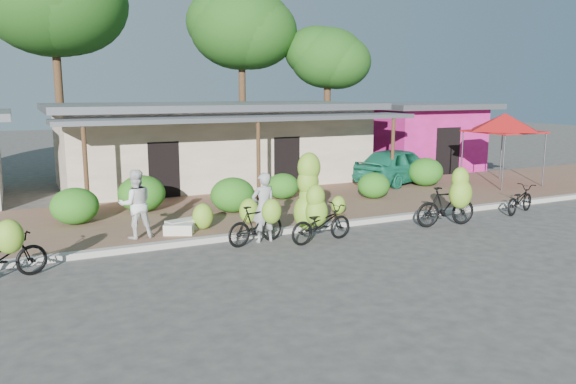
% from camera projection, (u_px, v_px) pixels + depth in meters
% --- Properties ---
extents(ground, '(100.00, 100.00, 0.00)m').
position_uv_depth(ground, '(354.00, 247.00, 14.03)').
color(ground, '#3F3D3B').
rests_on(ground, ground).
extents(sidewalk, '(60.00, 6.00, 0.12)m').
position_uv_depth(sidewalk, '(272.00, 208.00, 18.44)').
color(sidewalk, brown).
rests_on(sidewalk, ground).
extents(curb, '(60.00, 0.25, 0.15)m').
position_uv_depth(curb, '(316.00, 227.00, 15.78)').
color(curb, '#A8A399').
rests_on(curb, ground).
extents(shop_main, '(13.00, 8.50, 3.35)m').
position_uv_depth(shop_main, '(213.00, 143.00, 23.40)').
color(shop_main, beige).
rests_on(shop_main, ground).
extents(shop_pink, '(6.00, 6.00, 3.25)m').
position_uv_depth(shop_pink, '(414.00, 135.00, 27.97)').
color(shop_pink, '#D52088').
rests_on(shop_pink, ground).
extents(tree_center_right, '(5.41, 5.31, 9.17)m').
position_uv_depth(tree_center_right, '(237.00, 26.00, 28.89)').
color(tree_center_right, brown).
rests_on(tree_center_right, ground).
extents(tree_near_right, '(4.11, 3.91, 7.16)m').
position_uv_depth(tree_near_right, '(324.00, 56.00, 29.11)').
color(tree_near_right, brown).
rests_on(tree_near_right, ground).
extents(hedge_0, '(1.34, 1.20, 1.04)m').
position_uv_depth(hedge_0, '(75.00, 206.00, 15.85)').
color(hedge_0, '#186116').
rests_on(hedge_0, sidewalk).
extents(hedge_1, '(1.47, 1.32, 1.15)m').
position_uv_depth(hedge_1, '(142.00, 194.00, 17.49)').
color(hedge_1, '#186116').
rests_on(hedge_1, sidewalk).
extents(hedge_2, '(1.39, 1.25, 1.09)m').
position_uv_depth(hedge_2, '(233.00, 195.00, 17.44)').
color(hedge_2, '#186116').
rests_on(hedge_2, sidewalk).
extents(hedge_3, '(1.15, 1.04, 0.90)m').
position_uv_depth(hedge_3, '(283.00, 186.00, 19.59)').
color(hedge_3, '#186116').
rests_on(hedge_3, sidewalk).
extents(hedge_4, '(1.17, 1.05, 0.91)m').
position_uv_depth(hedge_4, '(374.00, 185.00, 19.71)').
color(hedge_4, '#186116').
rests_on(hedge_4, sidewalk).
extents(hedge_5, '(1.43, 1.29, 1.12)m').
position_uv_depth(hedge_5, '(426.00, 172.00, 22.30)').
color(hedge_5, '#186116').
rests_on(hedge_5, sidewalk).
extents(red_canopy, '(3.50, 3.50, 2.86)m').
position_uv_depth(red_canopy, '(505.00, 122.00, 22.35)').
color(red_canopy, '#59595E').
rests_on(red_canopy, sidewalk).
extents(bike_far_left, '(2.06, 1.51, 1.42)m').
position_uv_depth(bike_far_left, '(0.00, 256.00, 11.29)').
color(bike_far_left, black).
rests_on(bike_far_left, ground).
extents(bike_left, '(1.75, 1.28, 1.27)m').
position_uv_depth(bike_left, '(258.00, 223.00, 14.14)').
color(bike_left, black).
rests_on(bike_left, ground).
extents(bike_center, '(1.92, 1.31, 2.28)m').
position_uv_depth(bike_center, '(315.00, 208.00, 14.58)').
color(bike_center, black).
rests_on(bike_center, ground).
extents(bike_right, '(1.97, 1.32, 1.80)m').
position_uv_depth(bike_right, '(450.00, 202.00, 15.93)').
color(bike_right, black).
rests_on(bike_right, ground).
extents(bike_far_right, '(1.81, 1.14, 0.90)m').
position_uv_depth(bike_far_right, '(520.00, 199.00, 17.81)').
color(bike_far_right, black).
rests_on(bike_far_right, ground).
extents(loose_banana_a, '(0.58, 0.49, 0.72)m').
position_uv_depth(loose_banana_a, '(203.00, 216.00, 15.30)').
color(loose_banana_a, '#90C330').
rests_on(loose_banana_a, sidewalk).
extents(loose_banana_b, '(0.58, 0.49, 0.72)m').
position_uv_depth(loose_banana_b, '(249.00, 211.00, 16.01)').
color(loose_banana_b, '#90C330').
rests_on(loose_banana_b, sidewalk).
extents(loose_banana_c, '(0.46, 0.39, 0.58)m').
position_uv_depth(loose_banana_c, '(338.00, 205.00, 17.14)').
color(loose_banana_c, '#90C330').
rests_on(loose_banana_c, sidewalk).
extents(sack_near, '(0.93, 0.62, 0.30)m').
position_uv_depth(sack_near, '(182.00, 225.00, 15.15)').
color(sack_near, silver).
rests_on(sack_near, sidewalk).
extents(sack_far, '(0.84, 0.66, 0.28)m').
position_uv_depth(sack_far, '(179.00, 229.00, 14.77)').
color(sack_far, silver).
rests_on(sack_far, sidewalk).
extents(vendor, '(0.68, 0.46, 1.81)m').
position_uv_depth(vendor, '(264.00, 207.00, 14.38)').
color(vendor, gray).
rests_on(vendor, ground).
extents(bystander, '(0.86, 0.67, 1.78)m').
position_uv_depth(bystander, '(136.00, 204.00, 14.29)').
color(bystander, silver).
rests_on(bystander, sidewalk).
extents(teal_van, '(4.65, 3.08, 1.47)m').
position_uv_depth(teal_van, '(398.00, 165.00, 22.89)').
color(teal_van, '#197153').
rests_on(teal_van, sidewalk).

